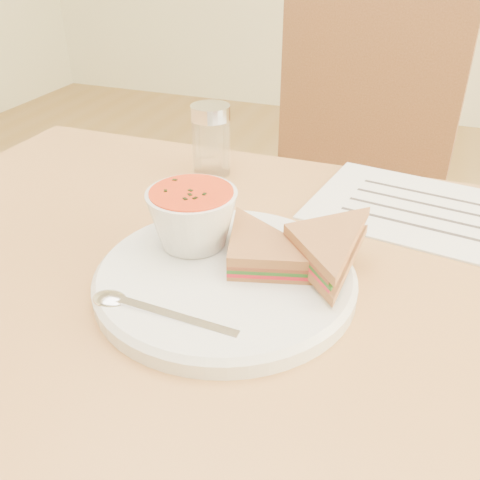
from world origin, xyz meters
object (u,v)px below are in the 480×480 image
at_px(dining_table, 226,468).
at_px(soup_bowl, 193,221).
at_px(chair_far, 331,218).
at_px(condiment_shaker, 211,140).
at_px(plate, 225,279).

bearing_deg(dining_table, soup_bowl, 171.84).
xyz_separation_m(chair_far, condiment_shaker, (-0.13, -0.39, 0.31)).
height_order(dining_table, soup_bowl, soup_bowl).
height_order(chair_far, condiment_shaker, chair_far).
bearing_deg(soup_bowl, dining_table, -8.16).
xyz_separation_m(chair_far, plate, (0.00, -0.67, 0.26)).
xyz_separation_m(dining_table, condiment_shaker, (-0.12, 0.25, 0.43)).
height_order(plate, soup_bowl, soup_bowl).
bearing_deg(soup_bowl, plate, -34.35).
bearing_deg(plate, dining_table, 119.26).
bearing_deg(soup_bowl, chair_far, 85.08).
bearing_deg(dining_table, plate, -60.74).
distance_m(dining_table, plate, 0.38).
bearing_deg(soup_bowl, condiment_shaker, 108.44).
bearing_deg(plate, soup_bowl, 145.65).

